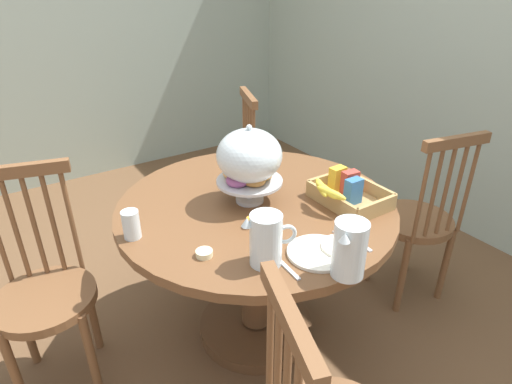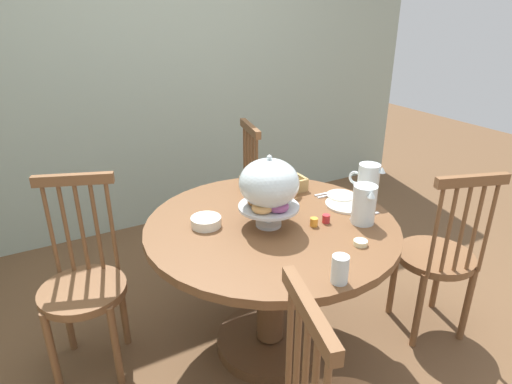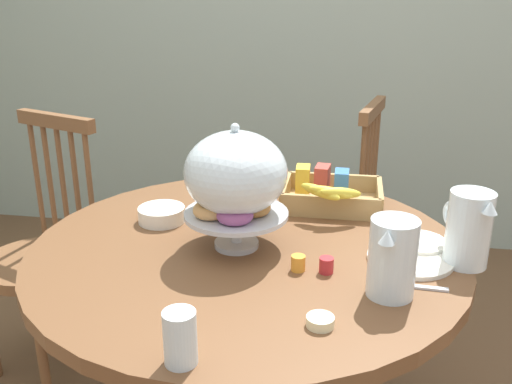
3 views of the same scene
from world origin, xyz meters
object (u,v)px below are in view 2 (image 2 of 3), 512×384
at_px(orange_juice_pitcher, 364,206).
at_px(cereal_basket, 273,183).
at_px(windsor_chair_near_window, 84,287).
at_px(butter_dish, 361,243).
at_px(dining_table, 271,262).
at_px(cereal_bowl, 206,222).
at_px(china_plate_small, 341,195).
at_px(pastry_stand_with_dome, 269,186).
at_px(milk_pitcher, 368,184).
at_px(china_plate_large, 347,204).
at_px(windsor_chair_facing_door, 438,259).
at_px(windsor_chair_far_side, 231,202).
at_px(drinking_glass, 340,269).

distance_m(orange_juice_pitcher, cereal_basket, 0.56).
height_order(windsor_chair_near_window, butter_dish, windsor_chair_near_window).
distance_m(dining_table, butter_dish, 0.48).
bearing_deg(cereal_bowl, orange_juice_pitcher, -26.36).
height_order(dining_table, china_plate_small, china_plate_small).
height_order(pastry_stand_with_dome, milk_pitcher, pastry_stand_with_dome).
bearing_deg(pastry_stand_with_dome, milk_pitcher, -0.25).
distance_m(china_plate_large, china_plate_small, 0.09).
relative_size(china_plate_small, butter_dish, 2.50).
bearing_deg(windsor_chair_facing_door, cereal_basket, 135.02).
relative_size(dining_table, windsor_chair_far_side, 1.22).
xyz_separation_m(windsor_chair_far_side, cereal_basket, (-0.01, -0.55, 0.33)).
relative_size(cereal_basket, cereal_bowl, 2.26).
bearing_deg(drinking_glass, cereal_basket, 74.64).
bearing_deg(drinking_glass, cereal_bowl, 111.26).
height_order(windsor_chair_near_window, china_plate_small, windsor_chair_near_window).
distance_m(windsor_chair_facing_door, china_plate_small, 0.61).
bearing_deg(butter_dish, milk_pitcher, 44.93).
relative_size(windsor_chair_near_window, windsor_chair_far_side, 1.00).
height_order(dining_table, windsor_chair_facing_door, windsor_chair_facing_door).
distance_m(china_plate_small, butter_dish, 0.49).
xyz_separation_m(windsor_chair_facing_door, drinking_glass, (-0.87, -0.22, 0.34)).
height_order(pastry_stand_with_dome, cereal_bowl, pastry_stand_with_dome).
height_order(orange_juice_pitcher, butter_dish, orange_juice_pitcher).
bearing_deg(windsor_chair_far_side, cereal_bowl, -123.35).
distance_m(orange_juice_pitcher, milk_pitcher, 0.27).
height_order(dining_table, pastry_stand_with_dome, pastry_stand_with_dome).
height_order(windsor_chair_near_window, windsor_chair_far_side, same).
relative_size(milk_pitcher, china_plate_small, 1.30).
bearing_deg(drinking_glass, dining_table, 86.83).
bearing_deg(butter_dish, windsor_chair_facing_door, 5.01).
bearing_deg(windsor_chair_facing_door, china_plate_large, 145.04).
relative_size(orange_juice_pitcher, milk_pitcher, 0.96).
bearing_deg(butter_dish, dining_table, 121.53).
xyz_separation_m(dining_table, windsor_chair_facing_door, (0.84, -0.31, -0.07)).
xyz_separation_m(milk_pitcher, china_plate_small, (-0.11, 0.08, -0.07)).
xyz_separation_m(windsor_chair_near_window, china_plate_small, (1.29, -0.28, 0.30)).
height_order(pastry_stand_with_dome, cereal_basket, pastry_stand_with_dome).
distance_m(windsor_chair_facing_door, butter_dish, 0.69).
relative_size(windsor_chair_near_window, china_plate_small, 6.50).
bearing_deg(china_plate_small, drinking_glass, -129.82).
bearing_deg(china_plate_large, windsor_chair_near_window, 164.01).
bearing_deg(windsor_chair_facing_door, dining_table, 159.77).
bearing_deg(china_plate_small, butter_dish, -119.56).
bearing_deg(pastry_stand_with_dome, china_plate_small, 8.80).
bearing_deg(orange_juice_pitcher, cereal_basket, 107.51).
height_order(milk_pitcher, butter_dish, milk_pitcher).
bearing_deg(china_plate_small, cereal_basket, 134.20).
xyz_separation_m(pastry_stand_with_dome, milk_pitcher, (0.60, -0.00, -0.11)).
bearing_deg(orange_juice_pitcher, milk_pitcher, 43.74).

